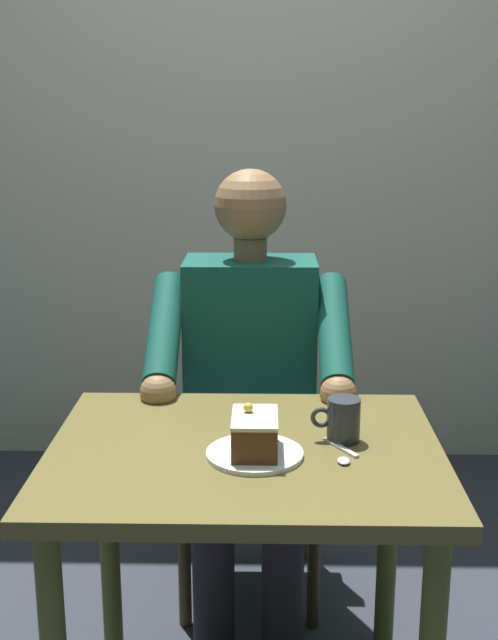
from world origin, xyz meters
TOP-DOWN VIEW (x-y plane):
  - cafe_rear_panel at (0.00, -1.68)m, footprint 6.40×0.12m
  - dining_table at (0.00, 0.00)m, footprint 0.83×0.66m
  - chair at (0.00, -0.68)m, footprint 0.42×0.42m
  - seated_person at (0.00, -0.51)m, footprint 0.53×0.58m
  - dessert_plate at (-0.02, 0.05)m, footprint 0.20×0.20m
  - cake_slice at (-0.02, 0.05)m, footprint 0.09×0.14m
  - coffee_cup at (-0.21, -0.04)m, footprint 0.11×0.07m
  - dessert_spoon at (-0.20, 0.04)m, footprint 0.07×0.14m

SIDE VIEW (x-z plane):
  - chair at x=0.00m, z-range 0.05..0.94m
  - dining_table at x=0.00m, z-range 0.25..0.98m
  - seated_person at x=0.00m, z-range 0.02..1.29m
  - dessert_spoon at x=-0.20m, z-range 0.73..0.74m
  - dessert_plate at x=-0.02m, z-range 0.73..0.74m
  - coffee_cup at x=-0.21m, z-range 0.73..0.82m
  - cake_slice at x=-0.02m, z-range 0.73..0.83m
  - cafe_rear_panel at x=0.00m, z-range 0.00..3.00m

